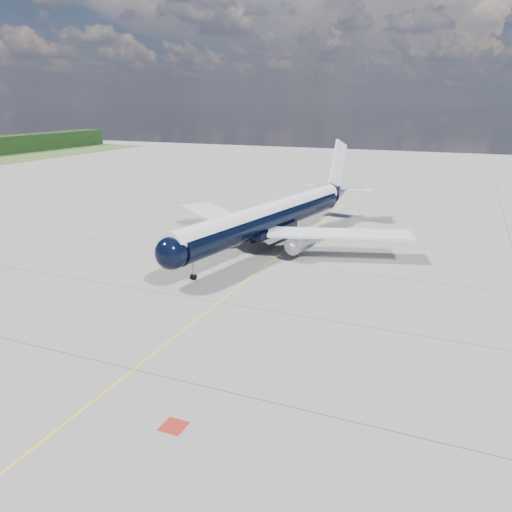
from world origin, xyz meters
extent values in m
plane|color=gray|center=(0.00, 30.00, 0.00)|extent=(320.00, 320.00, 0.00)
cube|color=yellow|center=(0.00, 25.00, 0.00)|extent=(0.16, 160.00, 0.01)
cube|color=maroon|center=(6.80, -10.00, 0.00)|extent=(1.60, 1.60, 0.01)
cylinder|color=black|center=(-2.79, 31.20, 4.19)|extent=(10.98, 37.89, 3.79)
sphere|color=black|center=(-6.61, 11.65, 4.19)|extent=(4.44, 4.44, 3.79)
cone|color=black|center=(1.70, 54.19, 4.78)|extent=(5.05, 7.57, 3.79)
cylinder|color=white|center=(-2.79, 31.20, 5.13)|extent=(10.54, 39.69, 2.95)
cube|color=black|center=(-6.65, 11.45, 4.73)|extent=(2.58, 1.63, 0.55)
cube|color=white|center=(-12.77, 34.68, 3.29)|extent=(18.00, 15.92, 0.32)
cube|color=white|center=(7.77, 30.67, 3.29)|extent=(19.75, 10.34, 0.32)
cube|color=black|center=(-2.79, 31.20, 2.79)|extent=(6.02, 10.58, 1.00)
cylinder|color=#BBBBC3|center=(-9.53, 30.49, 2.14)|extent=(3.07, 4.93, 2.23)
cylinder|color=#BBBBC3|center=(3.19, 28.01, 2.14)|extent=(3.07, 4.93, 2.23)
sphere|color=gray|center=(-9.93, 28.44, 2.14)|extent=(1.29, 1.29, 1.10)
sphere|color=gray|center=(2.79, 25.95, 2.14)|extent=(1.29, 1.29, 1.10)
cube|color=white|center=(-9.49, 30.69, 2.89)|extent=(0.83, 3.17, 1.10)
cube|color=white|center=(3.23, 28.20, 2.89)|extent=(0.83, 3.17, 1.10)
cube|color=white|center=(1.61, 53.70, 9.87)|extent=(1.53, 6.26, 8.50)
cube|color=white|center=(1.70, 54.19, 5.58)|extent=(13.33, 5.61, 0.22)
cylinder|color=gray|center=(-5.94, 15.07, 1.25)|extent=(0.21, 0.21, 2.09)
cylinder|color=black|center=(-6.14, 15.11, 0.35)|extent=(0.31, 0.72, 0.70)
cylinder|color=black|center=(-5.75, 15.03, 0.35)|extent=(0.31, 0.72, 0.70)
cylinder|color=gray|center=(-5.63, 33.28, 1.35)|extent=(0.30, 0.30, 1.89)
cylinder|color=gray|center=(0.63, 32.06, 1.35)|extent=(0.30, 0.30, 1.89)
cylinder|color=black|center=(-5.74, 32.75, 0.55)|extent=(0.65, 1.16, 1.10)
cylinder|color=black|center=(-5.53, 33.82, 0.55)|extent=(0.65, 1.16, 1.10)
cylinder|color=black|center=(0.52, 31.52, 0.55)|extent=(0.65, 1.16, 1.10)
cylinder|color=black|center=(0.73, 32.60, 0.55)|extent=(0.65, 1.16, 1.10)
camera|label=1|loc=(22.51, -33.58, 20.33)|focal=35.00mm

